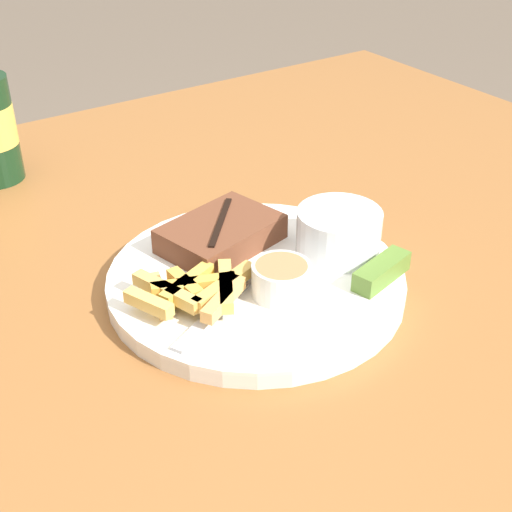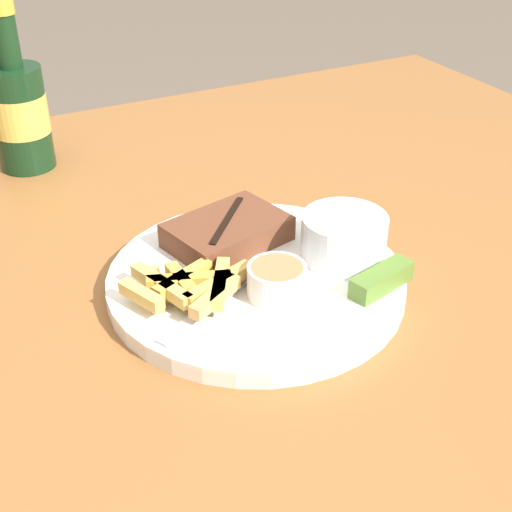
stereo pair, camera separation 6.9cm
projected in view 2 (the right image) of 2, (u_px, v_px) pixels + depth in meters
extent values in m
cube|color=#935B2D|center=(256.00, 305.00, 0.72)|extent=(1.28, 1.12, 0.04)
cylinder|color=#935B2D|center=(389.00, 248.00, 1.52)|extent=(0.06, 0.06, 0.70)
cylinder|color=white|center=(256.00, 282.00, 0.70)|extent=(0.29, 0.29, 0.01)
cylinder|color=white|center=(256.00, 275.00, 0.70)|extent=(0.29, 0.29, 0.00)
cube|color=brown|center=(227.00, 232.00, 0.74)|extent=(0.13, 0.11, 0.03)
cube|color=black|center=(226.00, 220.00, 0.73)|extent=(0.07, 0.08, 0.00)
cube|color=#F3B743|center=(184.00, 290.00, 0.66)|extent=(0.06, 0.02, 0.01)
cube|color=#F4AB3D|center=(189.00, 281.00, 0.66)|extent=(0.08, 0.04, 0.01)
cube|color=#E3A357|center=(215.00, 297.00, 0.64)|extent=(0.06, 0.04, 0.01)
cube|color=#F3B656|center=(186.00, 291.00, 0.66)|extent=(0.05, 0.03, 0.01)
cube|color=gold|center=(183.00, 280.00, 0.66)|extent=(0.07, 0.04, 0.01)
cube|color=gold|center=(219.00, 284.00, 0.65)|extent=(0.08, 0.04, 0.01)
cube|color=gold|center=(181.00, 280.00, 0.66)|extent=(0.01, 0.05, 0.01)
cube|color=#E3BA52|center=(220.00, 284.00, 0.65)|extent=(0.05, 0.07, 0.01)
cube|color=#E4B657|center=(141.00, 295.00, 0.64)|extent=(0.03, 0.05, 0.01)
cube|color=#D7AC55|center=(162.00, 287.00, 0.65)|extent=(0.03, 0.08, 0.01)
cube|color=#E8AB5A|center=(156.00, 289.00, 0.67)|extent=(0.03, 0.06, 0.01)
cylinder|color=white|center=(344.00, 237.00, 0.71)|extent=(0.09, 0.09, 0.05)
cylinder|color=beige|center=(345.00, 222.00, 0.70)|extent=(0.08, 0.08, 0.01)
cylinder|color=silver|center=(281.00, 280.00, 0.66)|extent=(0.06, 0.06, 0.03)
cylinder|color=#C67A4C|center=(281.00, 268.00, 0.65)|extent=(0.05, 0.05, 0.01)
cube|color=#567A2D|center=(382.00, 279.00, 0.67)|extent=(0.07, 0.04, 0.02)
cube|color=#B7B7BC|center=(199.00, 315.00, 0.64)|extent=(0.09, 0.06, 0.00)
cube|color=#B7B7BC|center=(248.00, 282.00, 0.68)|extent=(0.03, 0.02, 0.00)
cube|color=#B7B7BC|center=(244.00, 281.00, 0.68)|extent=(0.03, 0.02, 0.00)
cube|color=#B7B7BC|center=(240.00, 279.00, 0.69)|extent=(0.03, 0.02, 0.00)
cylinder|color=#143319|center=(21.00, 119.00, 0.91)|extent=(0.07, 0.07, 0.13)
cylinder|color=gold|center=(20.00, 114.00, 0.91)|extent=(0.07, 0.07, 0.05)
cylinder|color=#143319|center=(6.00, 41.00, 0.86)|extent=(0.03, 0.03, 0.06)
cylinder|color=gold|center=(0.00, 6.00, 0.84)|extent=(0.03, 0.03, 0.02)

